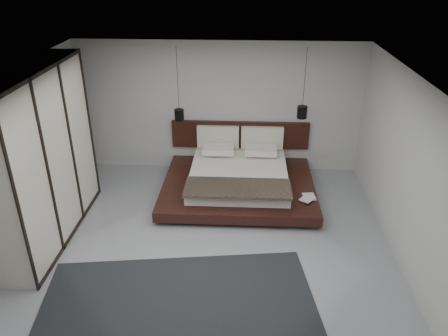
# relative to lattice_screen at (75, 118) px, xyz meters

# --- Properties ---
(floor) EXTENTS (6.00, 6.00, 0.00)m
(floor) POSITION_rel_lattice_screen_xyz_m (2.95, -2.45, -1.30)
(floor) COLOR gray
(floor) RESTS_ON ground
(ceiling) EXTENTS (6.00, 6.00, 0.00)m
(ceiling) POSITION_rel_lattice_screen_xyz_m (2.95, -2.45, 1.50)
(ceiling) COLOR white
(ceiling) RESTS_ON wall_back
(wall_back) EXTENTS (6.00, 0.00, 6.00)m
(wall_back) POSITION_rel_lattice_screen_xyz_m (2.95, 0.55, 0.10)
(wall_back) COLOR #B2B2B0
(wall_back) RESTS_ON floor
(wall_front) EXTENTS (6.00, 0.00, 6.00)m
(wall_front) POSITION_rel_lattice_screen_xyz_m (2.95, -5.45, 0.10)
(wall_front) COLOR #B2B2B0
(wall_front) RESTS_ON floor
(wall_left) EXTENTS (0.00, 6.00, 6.00)m
(wall_left) POSITION_rel_lattice_screen_xyz_m (-0.05, -2.45, 0.10)
(wall_left) COLOR #B2B2B0
(wall_left) RESTS_ON floor
(wall_right) EXTENTS (0.00, 6.00, 6.00)m
(wall_right) POSITION_rel_lattice_screen_xyz_m (5.95, -2.45, 0.10)
(wall_right) COLOR #B2B2B0
(wall_right) RESTS_ON floor
(lattice_screen) EXTENTS (0.05, 0.90, 2.60)m
(lattice_screen) POSITION_rel_lattice_screen_xyz_m (0.00, 0.00, 0.00)
(lattice_screen) COLOR black
(lattice_screen) RESTS_ON floor
(bed) EXTENTS (2.96, 2.47, 1.11)m
(bed) POSITION_rel_lattice_screen_xyz_m (3.40, -0.55, -1.00)
(bed) COLOR black
(bed) RESTS_ON floor
(book_lower) EXTENTS (0.25, 0.31, 0.03)m
(book_lower) POSITION_rel_lattice_screen_xyz_m (4.61, -1.23, -1.01)
(book_lower) COLOR #99724C
(book_lower) RESTS_ON bed
(book_upper) EXTENTS (0.34, 0.35, 0.02)m
(book_upper) POSITION_rel_lattice_screen_xyz_m (4.59, -1.26, -0.99)
(book_upper) COLOR #99724C
(book_upper) RESTS_ON book_lower
(pendant_left) EXTENTS (0.19, 0.19, 1.48)m
(pendant_left) POSITION_rel_lattice_screen_xyz_m (2.18, -0.07, 0.14)
(pendant_left) COLOR black
(pendant_left) RESTS_ON ceiling
(pendant_right) EXTENTS (0.20, 0.20, 1.38)m
(pendant_right) POSITION_rel_lattice_screen_xyz_m (4.61, -0.07, 0.25)
(pendant_right) COLOR black
(pendant_right) RESTS_ON ceiling
(wardrobe) EXTENTS (0.68, 2.91, 2.86)m
(wardrobe) POSITION_rel_lattice_screen_xyz_m (0.25, -2.17, 0.13)
(wardrobe) COLOR beige
(wardrobe) RESTS_ON floor
(rug) EXTENTS (4.09, 3.16, 0.02)m
(rug) POSITION_rel_lattice_screen_xyz_m (2.69, -4.11, -1.29)
(rug) COLOR black
(rug) RESTS_ON floor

